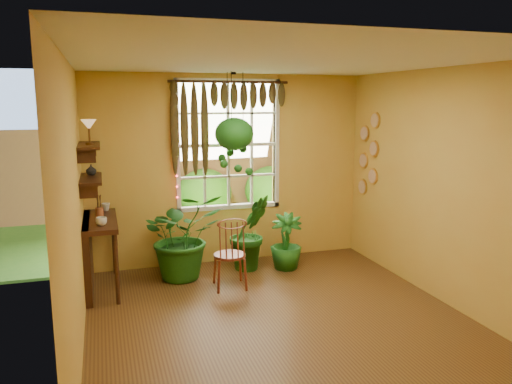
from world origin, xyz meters
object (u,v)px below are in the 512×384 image
at_px(counter_ledge, 92,247).
at_px(potted_plant_left, 183,236).
at_px(potted_plant_mid, 250,232).
at_px(hanging_basket, 234,136).
at_px(windsor_chair, 230,264).

distance_m(counter_ledge, potted_plant_left, 1.14).
height_order(counter_ledge, potted_plant_left, potted_plant_left).
bearing_deg(potted_plant_mid, potted_plant_left, -175.51).
bearing_deg(hanging_basket, counter_ledge, -172.20).
bearing_deg(potted_plant_mid, windsor_chair, -125.68).
xyz_separation_m(potted_plant_mid, hanging_basket, (-0.20, 0.08, 1.32)).
bearing_deg(hanging_basket, windsor_chair, -109.61).
relative_size(windsor_chair, hanging_basket, 0.76).
height_order(counter_ledge, potted_plant_mid, potted_plant_mid).
bearing_deg(counter_ledge, hanging_basket, 7.80).
height_order(windsor_chair, potted_plant_left, potted_plant_left).
xyz_separation_m(counter_ledge, windsor_chair, (1.64, -0.44, -0.24)).
height_order(potted_plant_mid, hanging_basket, hanging_basket).
distance_m(windsor_chair, potted_plant_left, 0.79).
bearing_deg(counter_ledge, potted_plant_mid, 4.87).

